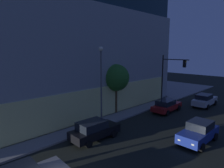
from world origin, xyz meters
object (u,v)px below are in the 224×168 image
object	(u,v)px
modern_building	(32,49)
car_silver	(205,100)
car_red	(166,105)
traffic_light_far_corner	(170,73)
street_lamp_sidewalk	(101,76)
car_black	(94,130)
car_blue	(199,132)
sidewalk_tree	(116,78)

from	to	relation	value
modern_building	car_silver	distance (m)	27.19
car_red	car_silver	world-z (taller)	car_silver
traffic_light_far_corner	street_lamp_sidewalk	size ratio (longest dim) A/B	0.88
car_black	car_silver	size ratio (longest dim) A/B	0.93
car_red	street_lamp_sidewalk	bearing A→B (deg)	164.08
traffic_light_far_corner	car_silver	distance (m)	6.17
car_black	car_red	xyz separation A→B (m)	(11.38, -0.37, -0.04)
traffic_light_far_corner	car_blue	bearing A→B (deg)	-138.14
street_lamp_sidewalk	car_black	size ratio (longest dim) A/B	1.73
modern_building	street_lamp_sidewalk	xyz separation A→B (m)	(-0.71, -17.42, -2.83)
car_red	sidewalk_tree	bearing A→B (deg)	141.36
car_black	sidewalk_tree	bearing A→B (deg)	29.33
traffic_light_far_corner	car_black	size ratio (longest dim) A/B	1.52
traffic_light_far_corner	car_red	xyz separation A→B (m)	(-2.67, -1.25, -3.78)
street_lamp_sidewalk	car_blue	bearing A→B (deg)	-70.39
car_black	car_silver	world-z (taller)	car_silver
car_black	car_silver	xyz separation A→B (m)	(17.37, -2.76, 0.03)
traffic_light_far_corner	car_red	size ratio (longest dim) A/B	1.42
street_lamp_sidewalk	car_black	xyz separation A→B (m)	(-2.72, -2.09, -4.21)
modern_building	car_red	world-z (taller)	modern_building
sidewalk_tree	car_silver	world-z (taller)	sidewalk_tree
street_lamp_sidewalk	sidewalk_tree	bearing A→B (deg)	22.23
traffic_light_far_corner	car_silver	size ratio (longest dim) A/B	1.41
street_lamp_sidewalk	car_red	world-z (taller)	street_lamp_sidewalk
traffic_light_far_corner	car_red	bearing A→B (deg)	-154.88
street_lamp_sidewalk	car_blue	world-z (taller)	street_lamp_sidewalk
modern_building	sidewalk_tree	bearing A→B (deg)	-79.43
modern_building	car_black	bearing A→B (deg)	-99.99
sidewalk_tree	car_black	size ratio (longest dim) A/B	1.30
sidewalk_tree	car_red	xyz separation A→B (m)	(4.97, -3.97, -3.57)
street_lamp_sidewalk	sidewalk_tree	world-z (taller)	street_lamp_sidewalk
modern_building	street_lamp_sidewalk	world-z (taller)	modern_building
sidewalk_tree	car_silver	bearing A→B (deg)	-30.13
street_lamp_sidewalk	car_red	distance (m)	9.95
car_black	modern_building	bearing A→B (deg)	80.01
traffic_light_far_corner	street_lamp_sidewalk	world-z (taller)	street_lamp_sidewalk
sidewalk_tree	modern_building	bearing A→B (deg)	100.57
car_silver	car_blue	bearing A→B (deg)	-162.02
traffic_light_far_corner	car_blue	size ratio (longest dim) A/B	1.54
street_lamp_sidewalk	sidewalk_tree	xyz separation A→B (m)	(3.68, 1.51, -0.68)
street_lamp_sidewalk	car_blue	xyz separation A→B (m)	(3.07, -8.61, -4.18)
modern_building	car_black	world-z (taller)	modern_building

